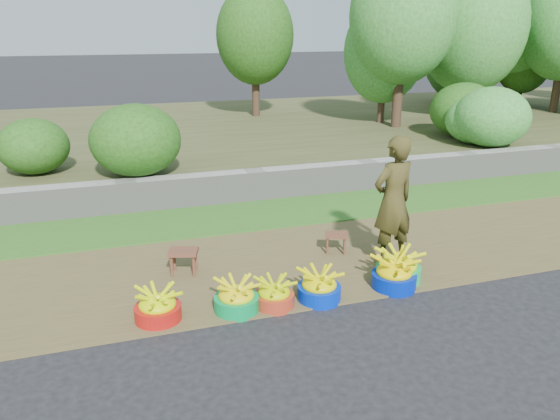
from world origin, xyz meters
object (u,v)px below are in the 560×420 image
object	(u,v)px
basin_b	(236,298)
stool_left	(183,255)
basin_a	(158,307)
basin_c	(274,295)
basin_d	(319,287)
basin_e	(394,274)
stool_right	(336,237)
basin_f	(399,267)
vendor_woman	(393,201)

from	to	relation	value
basin_b	stool_left	size ratio (longest dim) A/B	1.17
basin_a	basin_c	distance (m)	1.27
basin_d	basin_e	bearing A→B (deg)	0.37
basin_e	stool_left	bearing A→B (deg)	153.70
stool_left	stool_right	xyz separation A→B (m)	(2.10, 0.04, -0.04)
basin_a	basin_f	bearing A→B (deg)	0.98
basin_d	vendor_woman	xyz separation A→B (m)	(1.27, 0.66, 0.70)
basin_a	basin_f	world-z (taller)	basin_f
basin_a	basin_d	bearing A→B (deg)	-3.36
basin_b	stool_right	world-z (taller)	basin_b
basin_c	stool_right	world-z (taller)	basin_c
basin_b	vendor_woman	size ratio (longest dim) A/B	0.29
stool_right	vendor_woman	world-z (taller)	vendor_woman
basin_b	stool_right	distance (m)	2.05
basin_c	basin_b	bearing A→B (deg)	175.92
basin_c	stool_left	world-z (taller)	same
basin_b	basin_f	size ratio (longest dim) A/B	0.90
basin_a	basin_e	size ratio (longest dim) A/B	0.93
stool_left	basin_a	bearing A→B (deg)	-112.62
basin_a	basin_f	size ratio (longest dim) A/B	0.90
stool_left	stool_right	bearing A→B (deg)	1.00
stool_left	basin_d	bearing A→B (deg)	-40.32
stool_left	vendor_woman	world-z (taller)	vendor_woman
vendor_woman	basin_d	bearing A→B (deg)	15.46
basin_d	basin_b	bearing A→B (deg)	177.41
basin_c	basin_e	distance (m)	1.50
basin_b	vendor_woman	xyz separation A→B (m)	(2.23, 0.62, 0.70)
basin_b	basin_a	bearing A→B (deg)	175.77
basin_a	vendor_woman	distance (m)	3.20
basin_c	stool_right	bearing A→B (deg)	42.99
basin_a	basin_c	world-z (taller)	basin_a
basin_e	stool_right	xyz separation A→B (m)	(-0.23, 1.19, 0.06)
basin_f	stool_right	bearing A→B (deg)	110.04
basin_e	stool_right	bearing A→B (deg)	101.03
basin_f	stool_left	distance (m)	2.67
basin_c	basin_a	bearing A→B (deg)	175.82
basin_b	stool_left	bearing A→B (deg)	109.96
basin_b	basin_d	bearing A→B (deg)	-2.59
basin_b	basin_f	distance (m)	2.07
basin_d	basin_a	bearing A→B (deg)	176.64
basin_c	basin_d	xyz separation A→B (m)	(0.53, -0.01, 0.02)
basin_e	basin_f	distance (m)	0.21
basin_b	basin_c	world-z (taller)	basin_b
basin_a	basin_e	xyz separation A→B (m)	(2.76, -0.10, 0.01)
stool_left	vendor_woman	size ratio (longest dim) A/B	0.25
basin_c	basin_e	xyz separation A→B (m)	(1.50, -0.01, 0.03)
basin_b	basin_d	world-z (taller)	basin_d
basin_a	basin_b	xyz separation A→B (m)	(0.84, -0.06, -0.00)
basin_a	basin_e	world-z (taller)	basin_e
basin_b	basin_f	bearing A→B (deg)	3.10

